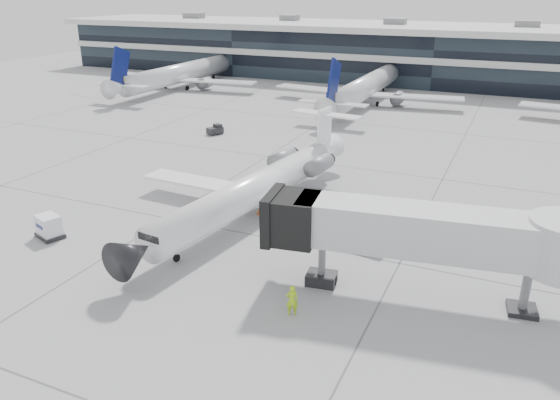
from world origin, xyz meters
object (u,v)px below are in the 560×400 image
at_px(jet_bridge, 438,234).
at_px(ramp_worker, 292,300).
at_px(cargo_uld, 49,227).
at_px(regional_jet, 258,187).

relative_size(jet_bridge, ramp_worker, 9.83).
bearing_deg(cargo_uld, jet_bridge, 25.18).
distance_m(regional_jet, cargo_uld, 17.08).
xyz_separation_m(regional_jet, cargo_uld, (-12.90, -11.10, -1.51)).
bearing_deg(ramp_worker, regional_jet, -80.98).
bearing_deg(regional_jet, cargo_uld, -131.66).
xyz_separation_m(jet_bridge, ramp_worker, (-7.39, -5.23, -3.60)).
height_order(regional_jet, jet_bridge, regional_jet).
height_order(jet_bridge, ramp_worker, jet_bridge).
xyz_separation_m(regional_jet, ramp_worker, (8.87, -13.35, -1.41)).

